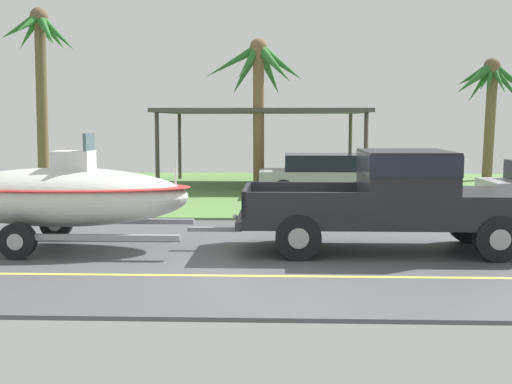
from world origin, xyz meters
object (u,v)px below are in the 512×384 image
(boat_on_trailer, at_px, (61,196))
(palm_tree_mid, at_px, (41,55))
(carport_awning, at_px, (263,113))
(parked_sedan_far, at_px, (332,177))
(pickup_truck_towing, at_px, (403,195))
(palm_tree_near_left, at_px, (490,89))
(palm_tree_far_left, at_px, (260,80))

(boat_on_trailer, bearing_deg, palm_tree_mid, 111.03)
(carport_awning, bearing_deg, parked_sedan_far, -59.07)
(carport_awning, bearing_deg, pickup_truck_towing, -76.50)
(palm_tree_near_left, bearing_deg, carport_awning, -165.53)
(boat_on_trailer, distance_m, palm_tree_near_left, 19.25)
(palm_tree_mid, relative_size, palm_tree_far_left, 1.33)
(pickup_truck_towing, height_order, boat_on_trailer, boat_on_trailer)
(palm_tree_mid, bearing_deg, pickup_truck_towing, -49.27)
(carport_awning, relative_size, palm_tree_near_left, 1.52)
(pickup_truck_towing, distance_m, palm_tree_mid, 18.16)
(parked_sedan_far, bearing_deg, pickup_truck_towing, -85.48)
(pickup_truck_towing, relative_size, boat_on_trailer, 0.91)
(carport_awning, bearing_deg, palm_tree_near_left, 14.47)
(parked_sedan_far, xyz_separation_m, carport_awning, (-2.26, 3.76, 2.04))
(palm_tree_far_left, bearing_deg, carport_awning, 89.00)
(boat_on_trailer, height_order, palm_tree_near_left, palm_tree_near_left)
(parked_sedan_far, relative_size, palm_tree_far_left, 0.90)
(carport_awning, relative_size, palm_tree_mid, 1.10)
(pickup_truck_towing, distance_m, carport_awning, 12.61)
(parked_sedan_far, height_order, palm_tree_mid, palm_tree_mid)
(boat_on_trailer, bearing_deg, parked_sedan_far, 55.60)
(parked_sedan_far, xyz_separation_m, palm_tree_near_left, (6.68, 6.07, 2.99))
(pickup_truck_towing, height_order, palm_tree_mid, palm_tree_mid)
(pickup_truck_towing, relative_size, carport_awning, 0.73)
(palm_tree_near_left, bearing_deg, pickup_truck_towing, -112.59)
(boat_on_trailer, relative_size, palm_tree_mid, 0.88)
(palm_tree_mid, bearing_deg, palm_tree_far_left, -23.06)
(pickup_truck_towing, distance_m, palm_tree_far_left, 10.57)
(parked_sedan_far, distance_m, palm_tree_mid, 12.76)
(boat_on_trailer, height_order, palm_tree_far_left, palm_tree_far_left)
(pickup_truck_towing, xyz_separation_m, boat_on_trailer, (-6.41, -0.00, -0.04))
(carport_awning, height_order, palm_tree_far_left, palm_tree_far_left)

